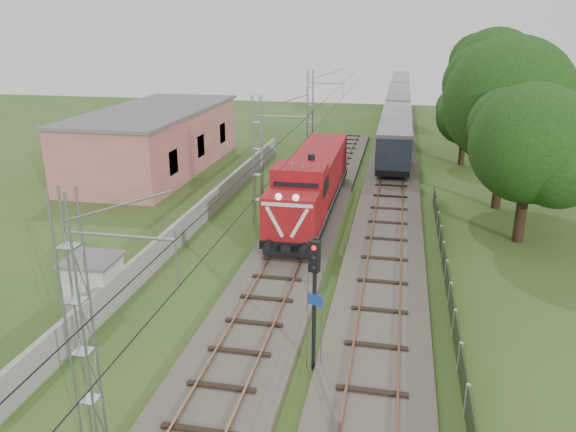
% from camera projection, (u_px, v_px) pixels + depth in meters
% --- Properties ---
extents(ground, '(140.00, 140.00, 0.00)m').
position_uv_depth(ground, '(258.00, 322.00, 23.70)').
color(ground, '#2E501E').
rests_on(ground, ground).
extents(track_main, '(4.20, 70.00, 0.45)m').
position_uv_depth(track_main, '(290.00, 255.00, 30.13)').
color(track_main, '#6B6054').
rests_on(track_main, ground).
extents(track_side, '(4.20, 80.00, 0.45)m').
position_uv_depth(track_side, '(391.00, 193.00, 41.26)').
color(track_side, '#6B6054').
rests_on(track_side, ground).
extents(catenary, '(3.31, 70.00, 8.00)m').
position_uv_depth(catenary, '(258.00, 161.00, 34.06)').
color(catenary, gray).
rests_on(catenary, ground).
extents(boundary_wall, '(0.25, 40.00, 1.50)m').
position_uv_depth(boundary_wall, '(205.00, 209.00, 35.79)').
color(boundary_wall, '#9E9E99').
rests_on(boundary_wall, ground).
extents(station_building, '(8.40, 20.40, 5.22)m').
position_uv_depth(station_building, '(156.00, 139.00, 47.89)').
color(station_building, '#D27871').
rests_on(station_building, ground).
extents(fence, '(0.12, 32.00, 1.20)m').
position_uv_depth(fence, '(450.00, 295.00, 24.80)').
color(fence, black).
rests_on(fence, ground).
extents(locomotive, '(2.97, 16.96, 4.31)m').
position_uv_depth(locomotive, '(312.00, 182.00, 36.40)').
color(locomotive, black).
rests_on(locomotive, ground).
extents(coach_rake, '(2.81, 62.65, 3.25)m').
position_uv_depth(coach_rake, '(399.00, 102.00, 72.30)').
color(coach_rake, black).
rests_on(coach_rake, ground).
extents(signal_post, '(0.54, 0.44, 5.15)m').
position_uv_depth(signal_post, '(314.00, 282.00, 19.26)').
color(signal_post, black).
rests_on(signal_post, ground).
extents(relay_hut, '(2.35, 2.35, 2.35)m').
position_uv_depth(relay_hut, '(94.00, 282.00, 24.65)').
color(relay_hut, beige).
rests_on(relay_hut, ground).
extents(tree_a, '(7.00, 6.67, 9.07)m').
position_uv_depth(tree_a, '(532.00, 145.00, 30.69)').
color(tree_a, '#331F15').
rests_on(tree_a, ground).
extents(tree_b, '(8.79, 8.37, 11.40)m').
position_uv_depth(tree_b, '(510.00, 103.00, 36.15)').
color(tree_b, '#331F15').
rests_on(tree_b, ground).
extents(tree_c, '(5.37, 5.11, 6.96)m').
position_uv_depth(tree_c, '(466.00, 116.00, 48.80)').
color(tree_c, '#331F15').
rests_on(tree_c, ground).
extents(tree_d, '(9.06, 8.63, 11.74)m').
position_uv_depth(tree_d, '(496.00, 74.00, 54.36)').
color(tree_d, '#331F15').
rests_on(tree_d, ground).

